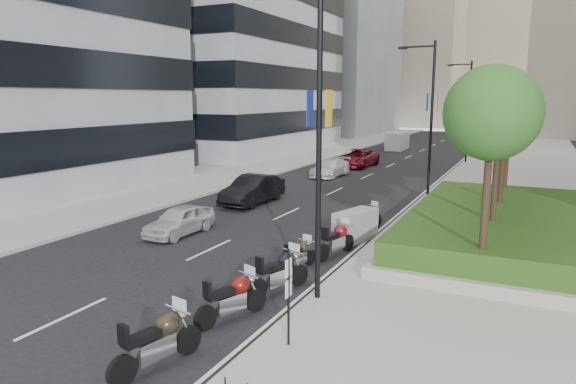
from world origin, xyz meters
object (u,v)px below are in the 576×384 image
Objects in this scene: parking_sign at (289,292)px; car_d at (357,158)px; lamp_post_1 at (429,112)px; car_b at (253,190)px; motorcycle_6 at (367,217)px; car_c at (330,168)px; motorcycle_0 at (158,341)px; motorcycle_2 at (280,272)px; motorcycle_4 at (337,240)px; lamp_post_0 at (314,128)px; motorcycle_1 at (233,298)px; lamp_post_2 at (467,107)px; delivery_van at (397,142)px; motorcycle_3 at (299,255)px; car_a at (180,220)px; motorcycle_5 at (355,226)px.

car_d is (-8.67, 31.76, -0.70)m from parking_sign.
lamp_post_1 is 1.86× the size of car_b.
car_c reaches higher than motorcycle_6.
motorcycle_2 is at bearing 8.26° from motorcycle_0.
motorcycle_4 is 4.33m from motorcycle_6.
lamp_post_0 is 3.99× the size of motorcycle_1.
car_b is (-8.46, -23.55, -4.27)m from lamp_post_2.
delivery_van reaches higher than car_b.
lamp_post_2 reaches higher than motorcycle_0.
motorcycle_4 is at bearing -94.00° from lamp_post_1.
motorcycle_3 is (-2.14, 5.33, -0.93)m from parking_sign.
car_d is (0.45, 17.31, -0.04)m from car_b.
car_b is (-7.04, 13.57, 0.17)m from motorcycle_1.
motorcycle_0 is 11.40m from car_a.
motorcycle_3 is 0.86× the size of motorcycle_4.
motorcycle_0 is 0.50× the size of car_b.
parking_sign is 0.52× the size of car_b.
parking_sign reaches higher than motorcycle_1.
parking_sign is 11.48m from car_a.
lamp_post_1 reaches higher than car_a.
car_a is 40.23m from delivery_van.
motorcycle_4 is (0.69, 9.41, -0.04)m from motorcycle_0.
lamp_post_1 is at bearing 58.50° from car_a.
motorcycle_0 is 9.44m from motorcycle_4.
car_b is 1.07× the size of car_c.
parking_sign is 1.27× the size of motorcycle_6.
car_a is 0.79× the size of delivery_van.
lamp_post_1 is at bearing -73.66° from delivery_van.
motorcycle_1 reaches higher than motorcycle_3.
motorcycle_6 reaches higher than motorcycle_3.
motorcycle_5 reaches higher than motorcycle_2.
motorcycle_0 is at bearing -171.09° from motorcycle_4.
car_a is at bearing 84.02° from motorcycle_3.
car_b reaches higher than car_a.
motorcycle_4 is at bearing -155.05° from motorcycle_6.
parking_sign is at bearing -77.67° from lamp_post_0.
parking_sign is at bearing -56.95° from car_b.
lamp_post_1 is at bearing -90.00° from lamp_post_2.
lamp_post_0 is at bearing -67.95° from car_c.
motorcycle_3 is 4.32m from motorcycle_5.
lamp_post_1 is at bearing 8.82° from motorcycle_0.
car_c is at bearing 50.06° from motorcycle_6.
car_a is at bearing 78.10° from motorcycle_2.
motorcycle_2 reaches higher than motorcycle_3.
lamp_post_0 is at bearing 102.33° from parking_sign.
motorcycle_3 is 6.93m from car_a.
parking_sign is 3.08m from motorcycle_0.
motorcycle_3 is 0.36× the size of car_d.
lamp_post_0 is 30.17m from car_d.
lamp_post_0 is at bearing -13.29° from motorcycle_1.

